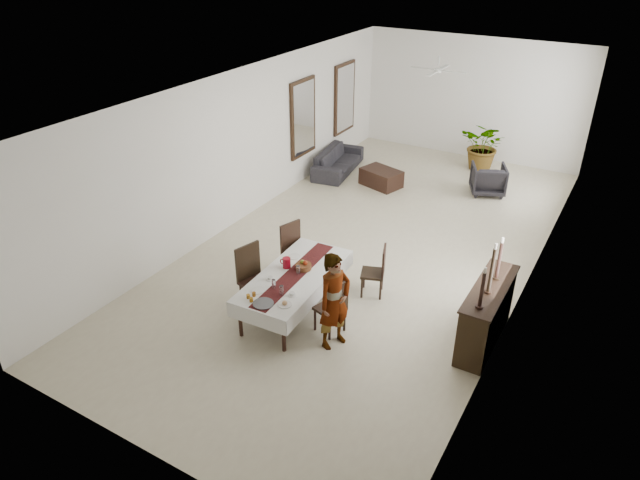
# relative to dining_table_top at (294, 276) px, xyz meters

# --- Properties ---
(floor) EXTENTS (6.00, 12.00, 0.00)m
(floor) POSITION_rel_dining_table_top_xyz_m (0.17, 2.58, -0.64)
(floor) COLOR beige
(floor) RESTS_ON ground
(ceiling) EXTENTS (6.00, 12.00, 0.02)m
(ceiling) POSITION_rel_dining_table_top_xyz_m (0.17, 2.58, 2.56)
(ceiling) COLOR white
(ceiling) RESTS_ON wall_back
(wall_back) EXTENTS (6.00, 0.02, 3.20)m
(wall_back) POSITION_rel_dining_table_top_xyz_m (0.17, 8.58, 0.96)
(wall_back) COLOR white
(wall_back) RESTS_ON floor
(wall_front) EXTENTS (6.00, 0.02, 3.20)m
(wall_front) POSITION_rel_dining_table_top_xyz_m (0.17, -3.42, 0.96)
(wall_front) COLOR white
(wall_front) RESTS_ON floor
(wall_left) EXTENTS (0.02, 12.00, 3.20)m
(wall_left) POSITION_rel_dining_table_top_xyz_m (-2.83, 2.58, 0.96)
(wall_left) COLOR white
(wall_left) RESTS_ON floor
(wall_right) EXTENTS (0.02, 12.00, 3.20)m
(wall_right) POSITION_rel_dining_table_top_xyz_m (3.17, 2.58, 0.96)
(wall_right) COLOR white
(wall_right) RESTS_ON floor
(dining_table_top) EXTENTS (0.99, 2.17, 0.04)m
(dining_table_top) POSITION_rel_dining_table_top_xyz_m (0.00, 0.00, 0.00)
(dining_table_top) COLOR black
(dining_table_top) RESTS_ON table_leg_fl
(table_leg_fl) EXTENTS (0.07, 0.07, 0.62)m
(table_leg_fl) POSITION_rel_dining_table_top_xyz_m (-0.34, -1.03, -0.33)
(table_leg_fl) COLOR black
(table_leg_fl) RESTS_ON floor
(table_leg_fr) EXTENTS (0.07, 0.07, 0.62)m
(table_leg_fr) POSITION_rel_dining_table_top_xyz_m (0.44, -0.99, -0.33)
(table_leg_fr) COLOR black
(table_leg_fr) RESTS_ON floor
(table_leg_bl) EXTENTS (0.07, 0.07, 0.62)m
(table_leg_bl) POSITION_rel_dining_table_top_xyz_m (-0.44, 0.99, -0.33)
(table_leg_bl) COLOR black
(table_leg_bl) RESTS_ON floor
(table_leg_br) EXTENTS (0.07, 0.07, 0.62)m
(table_leg_br) POSITION_rel_dining_table_top_xyz_m (0.34, 1.03, -0.33)
(table_leg_br) COLOR black
(table_leg_br) RESTS_ON floor
(tablecloth_top) EXTENTS (1.15, 2.34, 0.01)m
(tablecloth_top) POSITION_rel_dining_table_top_xyz_m (-0.00, 0.00, 0.03)
(tablecloth_top) COLOR white
(tablecloth_top) RESTS_ON dining_table_top
(tablecloth_drape_left) EXTENTS (0.11, 2.29, 0.27)m
(tablecloth_drape_left) POSITION_rel_dining_table_top_xyz_m (-0.52, -0.02, -0.10)
(tablecloth_drape_left) COLOR silver
(tablecloth_drape_left) RESTS_ON dining_table_top
(tablecloth_drape_right) EXTENTS (0.11, 2.29, 0.27)m
(tablecloth_drape_right) POSITION_rel_dining_table_top_xyz_m (0.52, 0.02, -0.10)
(tablecloth_drape_right) COLOR silver
(tablecloth_drape_right) RESTS_ON dining_table_top
(tablecloth_drape_near) EXTENTS (1.05, 0.06, 0.27)m
(tablecloth_drape_near) POSITION_rel_dining_table_top_xyz_m (0.05, -1.14, -0.10)
(tablecloth_drape_near) COLOR silver
(tablecloth_drape_near) RESTS_ON dining_table_top
(tablecloth_drape_far) EXTENTS (1.05, 0.06, 0.27)m
(tablecloth_drape_far) POSITION_rel_dining_table_top_xyz_m (-0.05, 1.14, -0.10)
(tablecloth_drape_far) COLOR white
(tablecloth_drape_far) RESTS_ON dining_table_top
(table_runner) EXTENTS (0.41, 2.23, 0.00)m
(table_runner) POSITION_rel_dining_table_top_xyz_m (0.00, 0.00, 0.03)
(table_runner) COLOR #58191A
(table_runner) RESTS_ON tablecloth_top
(red_pitcher) EXTENTS (0.14, 0.14, 0.18)m
(red_pitcher) POSITION_rel_dining_table_top_xyz_m (-0.23, 0.12, 0.12)
(red_pitcher) COLOR maroon
(red_pitcher) RESTS_ON tablecloth_top
(pitcher_handle) EXTENTS (0.11, 0.02, 0.11)m
(pitcher_handle) POSITION_rel_dining_table_top_xyz_m (-0.30, 0.12, 0.12)
(pitcher_handle) COLOR maroon
(pitcher_handle) RESTS_ON red_pitcher
(wine_glass_near) EXTENTS (0.06, 0.06, 0.15)m
(wine_glass_near) POSITION_rel_dining_table_top_xyz_m (0.13, -0.57, 0.11)
(wine_glass_near) COLOR silver
(wine_glass_near) RESTS_ON tablecloth_top
(wine_glass_mid) EXTENTS (0.06, 0.06, 0.15)m
(wine_glass_mid) POSITION_rel_dining_table_top_xyz_m (-0.07, -0.49, 0.11)
(wine_glass_mid) COLOR white
(wine_glass_mid) RESTS_ON tablecloth_top
(wine_glass_far) EXTENTS (0.06, 0.06, 0.15)m
(wine_glass_far) POSITION_rel_dining_table_top_xyz_m (0.04, 0.05, 0.11)
(wine_glass_far) COLOR white
(wine_glass_far) RESTS_ON tablecloth_top
(teacup_right) EXTENTS (0.08, 0.08, 0.05)m
(teacup_right) POSITION_rel_dining_table_top_xyz_m (0.29, -0.52, 0.06)
(teacup_right) COLOR silver
(teacup_right) RESTS_ON saucer_right
(saucer_right) EXTENTS (0.13, 0.13, 0.01)m
(saucer_right) POSITION_rel_dining_table_top_xyz_m (0.29, -0.52, 0.04)
(saucer_right) COLOR white
(saucer_right) RESTS_ON tablecloth_top
(teacup_left) EXTENTS (0.08, 0.08, 0.05)m
(teacup_left) POSITION_rel_dining_table_top_xyz_m (-0.25, -0.32, 0.06)
(teacup_left) COLOR silver
(teacup_left) RESTS_ON saucer_left
(saucer_left) EXTENTS (0.13, 0.13, 0.01)m
(saucer_left) POSITION_rel_dining_table_top_xyz_m (-0.25, -0.32, 0.04)
(saucer_left) COLOR white
(saucer_left) RESTS_ON tablecloth_top
(plate_near_right) EXTENTS (0.21, 0.21, 0.01)m
(plate_near_right) POSITION_rel_dining_table_top_xyz_m (0.33, -0.79, 0.04)
(plate_near_right) COLOR silver
(plate_near_right) RESTS_ON tablecloth_top
(bread_near_right) EXTENTS (0.08, 0.08, 0.08)m
(bread_near_right) POSITION_rel_dining_table_top_xyz_m (0.33, -0.79, 0.06)
(bread_near_right) COLOR tan
(bread_near_right) RESTS_ON plate_near_right
(plate_near_left) EXTENTS (0.21, 0.21, 0.01)m
(plate_near_left) POSITION_rel_dining_table_top_xyz_m (-0.24, -0.68, 0.04)
(plate_near_left) COLOR white
(plate_near_left) RESTS_ON tablecloth_top
(plate_far_left) EXTENTS (0.21, 0.21, 0.01)m
(plate_far_left) POSITION_rel_dining_table_top_xyz_m (-0.31, 0.48, 0.04)
(plate_far_left) COLOR white
(plate_far_left) RESTS_ON tablecloth_top
(serving_tray) EXTENTS (0.32, 0.32, 0.02)m
(serving_tray) POSITION_rel_dining_table_top_xyz_m (0.04, -0.93, 0.04)
(serving_tray) COLOR #46474C
(serving_tray) RESTS_ON tablecloth_top
(jam_jar_a) EXTENTS (0.06, 0.06, 0.07)m
(jam_jar_a) POSITION_rel_dining_table_top_xyz_m (-0.15, -0.97, 0.07)
(jam_jar_a) COLOR #986216
(jam_jar_a) RESTS_ON tablecloth_top
(jam_jar_b) EXTENTS (0.06, 0.06, 0.07)m
(jam_jar_b) POSITION_rel_dining_table_top_xyz_m (-0.24, -0.92, 0.07)
(jam_jar_b) COLOR #996016
(jam_jar_b) RESTS_ON tablecloth_top
(jam_jar_c) EXTENTS (0.06, 0.06, 0.07)m
(jam_jar_c) POSITION_rel_dining_table_top_xyz_m (-0.20, -0.83, 0.07)
(jam_jar_c) COLOR #8A5114
(jam_jar_c) RESTS_ON tablecloth_top
(fruit_basket) EXTENTS (0.27, 0.27, 0.09)m
(fruit_basket) POSITION_rel_dining_table_top_xyz_m (0.03, 0.22, 0.08)
(fruit_basket) COLOR brown
(fruit_basket) RESTS_ON tablecloth_top
(fruit_red) EXTENTS (0.08, 0.08, 0.08)m
(fruit_red) POSITION_rel_dining_table_top_xyz_m (0.06, 0.24, 0.14)
(fruit_red) COLOR maroon
(fruit_red) RESTS_ON fruit_basket
(fruit_green) EXTENTS (0.07, 0.07, 0.07)m
(fruit_green) POSITION_rel_dining_table_top_xyz_m (-0.00, 0.25, 0.14)
(fruit_green) COLOR olive
(fruit_green) RESTS_ON fruit_basket
(chair_right_near_seat) EXTENTS (0.50, 0.50, 0.05)m
(chair_right_near_seat) POSITION_rel_dining_table_top_xyz_m (0.78, -0.21, -0.23)
(chair_right_near_seat) COLOR black
(chair_right_near_seat) RESTS_ON chair_right_near_leg_fl
(chair_right_near_leg_fl) EXTENTS (0.05, 0.05, 0.40)m
(chair_right_near_leg_fl) POSITION_rel_dining_table_top_xyz_m (0.90, -0.42, -0.45)
(chair_right_near_leg_fl) COLOR black
(chair_right_near_leg_fl) RESTS_ON floor
(chair_right_near_leg_fr) EXTENTS (0.05, 0.05, 0.40)m
(chair_right_near_leg_fr) POSITION_rel_dining_table_top_xyz_m (0.99, -0.10, -0.45)
(chair_right_near_leg_fr) COLOR black
(chair_right_near_leg_fr) RESTS_ON floor
(chair_right_near_leg_bl) EXTENTS (0.05, 0.05, 0.40)m
(chair_right_near_leg_bl) POSITION_rel_dining_table_top_xyz_m (0.58, -0.32, -0.45)
(chair_right_near_leg_bl) COLOR black
(chair_right_near_leg_bl) RESTS_ON floor
(chair_right_near_leg_br) EXTENTS (0.05, 0.05, 0.40)m
(chair_right_near_leg_br) POSITION_rel_dining_table_top_xyz_m (0.67, -0.01, -0.45)
(chair_right_near_leg_br) COLOR black
(chair_right_near_leg_br) RESTS_ON floor
(chair_right_near_back) EXTENTS (0.15, 0.39, 0.51)m
(chair_right_near_back) POSITION_rel_dining_table_top_xyz_m (0.96, -0.26, 0.05)
(chair_right_near_back) COLOR black
(chair_right_near_back) RESTS_ON chair_right_near_seat
(chair_right_far_seat) EXTENTS (0.50, 0.50, 0.04)m
(chair_right_far_seat) POSITION_rel_dining_table_top_xyz_m (0.91, 1.06, -0.24)
(chair_right_far_seat) COLOR black
(chair_right_far_seat) RESTS_ON chair_right_far_leg_fl
(chair_right_far_leg_fl) EXTENTS (0.05, 0.05, 0.39)m
(chair_right_far_leg_fl) POSITION_rel_dining_table_top_xyz_m (1.11, 0.97, -0.45)
(chair_right_far_leg_fl) COLOR black
(chair_right_far_leg_fl) RESTS_ON floor
(chair_right_far_leg_fr) EXTENTS (0.05, 0.05, 0.39)m
(chair_right_far_leg_fr) POSITION_rel_dining_table_top_xyz_m (1.00, 1.27, -0.45)
(chair_right_far_leg_fr) COLOR black
(chair_right_far_leg_fr) RESTS_ON floor
(chair_right_far_leg_bl) EXTENTS (0.05, 0.05, 0.39)m
(chair_right_far_leg_bl) POSITION_rel_dining_table_top_xyz_m (0.81, 0.86, -0.45)
(chair_right_far_leg_bl) COLOR black
(chair_right_far_leg_bl) RESTS_ON floor
(chair_right_far_leg_br) EXTENTS (0.05, 0.05, 0.39)m
(chair_right_far_leg_br) POSITION_rel_dining_table_top_xyz_m (0.70, 1.16, -0.45)
(chair_right_far_leg_br) COLOR black
(chair_right_far_leg_br) RESTS_ON floor
(chair_right_far_back) EXTENTS (0.17, 0.38, 0.50)m
(chair_right_far_back) POSITION_rel_dining_table_top_xyz_m (1.07, 1.12, 0.03)
(chair_right_far_back) COLOR black
(chair_right_far_back) RESTS_ON chair_right_far_seat
(chair_left_near_seat) EXTENTS (0.59, 0.59, 0.05)m
(chair_left_near_seat) POSITION_rel_dining_table_top_xyz_m (-0.54, -0.30, -0.15)
(chair_left_near_seat) COLOR black
(chair_left_near_seat) RESTS_ON chair_left_near_leg_fl
(chair_left_near_leg_fl) EXTENTS (0.06, 0.06, 0.47)m
(chair_left_near_leg_fl) POSITION_rel_dining_table_top_xyz_m (-0.68, -0.06, -0.41)
(chair_left_near_leg_fl) COLOR black
(chair_left_near_leg_fl) RESTS_ON floor
(chair_left_near_leg_fr) EXTENTS (0.06, 0.06, 0.47)m
(chair_left_near_leg_fr) POSITION_rel_dining_table_top_xyz_m (-0.78, -0.43, -0.41)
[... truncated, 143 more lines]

